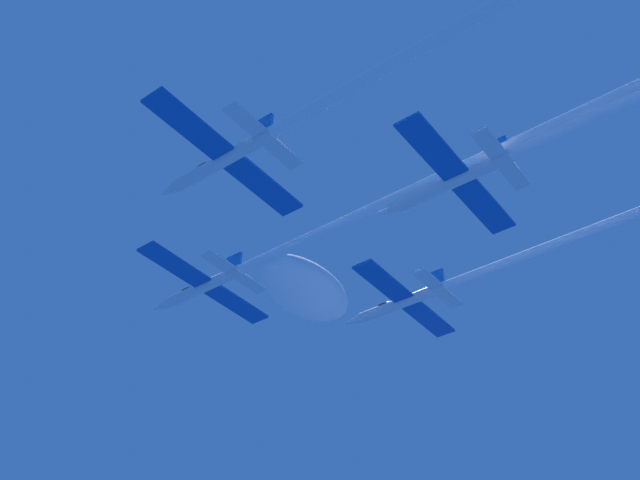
# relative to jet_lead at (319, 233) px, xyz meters

# --- Properties ---
(jet_lead) EXTENTS (17.42, 54.62, 2.89)m
(jet_lead) POSITION_rel_jet_lead_xyz_m (0.00, 0.00, 0.00)
(jet_lead) COLOR silver
(jet_left_wing) EXTENTS (17.42, 61.63, 2.89)m
(jet_left_wing) POSITION_rel_jet_lead_xyz_m (-13.30, -18.46, -0.42)
(jet_left_wing) COLOR silver
(jet_right_wing) EXTENTS (17.42, 53.32, 2.89)m
(jet_right_wing) POSITION_rel_jet_lead_xyz_m (15.09, -14.77, -0.09)
(jet_right_wing) COLOR silver
(cloud_wispy) EXTENTS (22.99, 12.65, 8.05)m
(cloud_wispy) POSITION_rel_jet_lead_xyz_m (47.13, 39.09, 34.24)
(cloud_wispy) COLOR white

